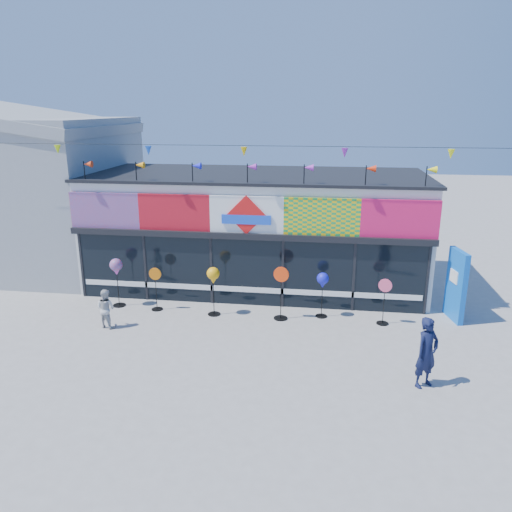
% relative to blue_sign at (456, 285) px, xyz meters
% --- Properties ---
extents(ground, '(80.00, 80.00, 0.00)m').
position_rel_blue_sign_xyz_m(ground, '(-6.61, -3.15, -1.12)').
color(ground, gray).
rests_on(ground, ground).
extents(kite_shop, '(16.00, 5.70, 5.31)m').
position_rel_blue_sign_xyz_m(kite_shop, '(-6.61, 2.80, 0.92)').
color(kite_shop, silver).
rests_on(kite_shop, ground).
extents(neighbour_building, '(8.18, 7.20, 6.87)m').
position_rel_blue_sign_xyz_m(neighbour_building, '(-16.61, 3.85, 2.08)').
color(neighbour_building, '#929496').
rests_on(neighbour_building, ground).
extents(blue_sign, '(0.38, 1.13, 2.24)m').
position_rel_blue_sign_xyz_m(blue_sign, '(0.00, 0.00, 0.00)').
color(blue_sign, blue).
rests_on(blue_sign, ground).
extents(spinner_0, '(0.42, 0.42, 1.65)m').
position_rel_blue_sign_xyz_m(spinner_0, '(-10.85, -0.44, 0.20)').
color(spinner_0, black).
rests_on(spinner_0, ground).
extents(spinner_1, '(0.41, 0.37, 1.45)m').
position_rel_blue_sign_xyz_m(spinner_1, '(-9.48, -0.59, -0.36)').
color(spinner_1, black).
rests_on(spinner_1, ground).
extents(spinner_2, '(0.40, 0.40, 1.60)m').
position_rel_blue_sign_xyz_m(spinner_2, '(-7.53, -0.73, 0.15)').
color(spinner_2, black).
rests_on(spinner_2, ground).
extents(spinner_3, '(0.48, 0.44, 1.71)m').
position_rel_blue_sign_xyz_m(spinner_3, '(-5.37, -0.76, -0.22)').
color(spinner_3, black).
rests_on(spinner_3, ground).
extents(spinner_4, '(0.37, 0.37, 1.47)m').
position_rel_blue_sign_xyz_m(spinner_4, '(-4.10, -0.41, 0.05)').
color(spinner_4, black).
rests_on(spinner_4, ground).
extents(spinner_5, '(0.40, 0.37, 1.46)m').
position_rel_blue_sign_xyz_m(spinner_5, '(-2.23, -0.71, -0.35)').
color(spinner_5, black).
rests_on(spinner_5, ground).
extents(adult_man, '(0.76, 0.72, 1.74)m').
position_rel_blue_sign_xyz_m(adult_man, '(-1.62, -4.23, -0.25)').
color(adult_man, '#111737').
rests_on(adult_man, ground).
extents(child, '(0.65, 0.48, 1.21)m').
position_rel_blue_sign_xyz_m(child, '(-10.54, -2.10, -0.52)').
color(child, '#BBBBBB').
rests_on(child, ground).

